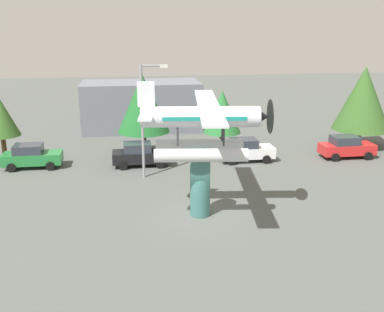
% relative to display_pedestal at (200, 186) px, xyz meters
% --- Properties ---
extents(ground_plane, '(140.00, 140.00, 0.00)m').
position_rel_display_pedestal_xyz_m(ground_plane, '(0.00, 0.00, -1.69)').
color(ground_plane, '#515651').
extents(display_pedestal, '(1.10, 1.10, 3.39)m').
position_rel_display_pedestal_xyz_m(display_pedestal, '(0.00, 0.00, 0.00)').
color(display_pedestal, '#386B66').
rests_on(display_pedestal, ground).
extents(floatplane_monument, '(7.05, 10.46, 4.00)m').
position_rel_display_pedestal_xyz_m(floatplane_monument, '(0.13, -0.02, 3.36)').
color(floatplane_monument, silver).
rests_on(floatplane_monument, display_pedestal).
extents(car_near_green, '(4.20, 2.02, 1.76)m').
position_rel_display_pedestal_xyz_m(car_near_green, '(-10.82, 10.33, -0.81)').
color(car_near_green, '#237A38').
rests_on(car_near_green, ground).
extents(car_mid_black, '(4.20, 2.02, 1.76)m').
position_rel_display_pedestal_xyz_m(car_mid_black, '(-2.91, 9.63, -0.81)').
color(car_mid_black, black).
rests_on(car_mid_black, ground).
extents(car_far_white, '(4.20, 2.02, 1.76)m').
position_rel_display_pedestal_xyz_m(car_far_white, '(5.16, 9.65, -0.81)').
color(car_far_white, white).
rests_on(car_far_white, ground).
extents(car_distant_red, '(4.20, 2.02, 1.76)m').
position_rel_display_pedestal_xyz_m(car_distant_red, '(13.27, 9.39, -0.81)').
color(car_distant_red, red).
rests_on(car_distant_red, ground).
extents(streetlight_primary, '(1.84, 0.28, 7.69)m').
position_rel_display_pedestal_xyz_m(streetlight_primary, '(-2.57, 6.95, 2.79)').
color(streetlight_primary, gray).
rests_on(streetlight_primary, ground).
extents(storefront_building, '(11.53, 5.69, 4.72)m').
position_rel_display_pedestal_xyz_m(storefront_building, '(-2.27, 22.00, 0.67)').
color(storefront_building, slate).
rests_on(storefront_building, ground).
extents(tree_west, '(2.76, 2.76, 4.97)m').
position_rel_display_pedestal_xyz_m(tree_west, '(-13.32, 12.83, 1.72)').
color(tree_west, brown).
rests_on(tree_west, ground).
extents(tree_east, '(4.09, 4.09, 6.50)m').
position_rel_display_pedestal_xyz_m(tree_east, '(-2.48, 12.36, 2.53)').
color(tree_east, brown).
rests_on(tree_east, ground).
extents(tree_center_back, '(3.08, 3.08, 5.07)m').
position_rel_display_pedestal_xyz_m(tree_center_back, '(3.88, 12.50, 1.65)').
color(tree_center_back, brown).
rests_on(tree_center_back, ground).
extents(tree_far_east, '(4.78, 4.78, 6.84)m').
position_rel_display_pedestal_xyz_m(tree_far_east, '(15.93, 12.41, 2.48)').
color(tree_far_east, brown).
rests_on(tree_far_east, ground).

